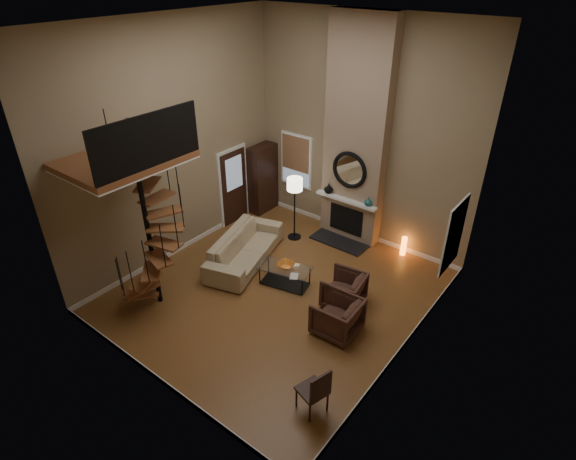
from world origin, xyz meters
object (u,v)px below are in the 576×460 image
Objects in this scene: sofa at (245,247)px; side_chair at (316,390)px; hutch at (263,179)px; floor_lamp at (295,189)px; armchair_far at (341,318)px; accent_lamp at (404,246)px; coffee_table at (285,274)px; armchair_near at (347,291)px.

side_chair is (3.84, -2.53, 0.13)m from sofa.
hutch is 1.17× the size of floor_lamp.
hutch is at bearing -126.18° from armchair_far.
sofa is at bearing -59.03° from hutch.
accent_lamp is 0.52× the size of side_chair.
floor_lamp is at bearing -23.17° from hutch.
coffee_table is at bearing -59.09° from floor_lamp.
armchair_near is 0.87m from armchair_far.
armchair_near reaches higher than coffee_table.
side_chair is (3.56, -4.16, -0.89)m from floor_lamp.
floor_lamp is 3.05m from accent_lamp.
coffee_table is at bearing 136.28° from side_chair.
side_chair reaches higher than sofa.
side_chair reaches higher than coffee_table.
accent_lamp is (-0.24, 3.32, -0.10)m from armchair_far.
accent_lamp is at bearing 20.85° from floor_lamp.
armchair_far is (4.56, -3.03, -0.60)m from hutch.
side_chair is (5.25, -4.88, -0.42)m from hutch.
floor_lamp is (0.28, 1.62, 1.02)m from sofa.
floor_lamp is at bearing 130.58° from side_chair.
sofa is at bearing -138.00° from accent_lamp.
accent_lamp is (2.64, 1.00, -1.16)m from floor_lamp.
hutch is at bearing 137.83° from coffee_table.
coffee_table is at bearing -42.17° from hutch.
side_chair is (1.03, -2.64, 0.17)m from armchair_near.
armchair_far is at bearing -33.63° from hutch.
hutch reaches higher than sofa.
armchair_near is (4.22, -2.23, -0.60)m from hutch.
armchair_far reaches higher than accent_lamp.
sofa is at bearing -99.78° from floor_lamp.
armchair_far is at bearing 14.55° from armchair_near.
coffee_table is (2.74, -2.48, -0.67)m from hutch.
hutch is 2.34× the size of armchair_far.
armchair_near is 0.86× the size of side_chair.
floor_lamp reaches higher than accent_lamp.
sofa reaches higher than coffee_table.
hutch is at bearing 14.36° from sofa.
accent_lamp is (4.32, 0.28, -0.70)m from hutch.
accent_lamp is at bearing 3.74° from hutch.
coffee_table is 2.56× the size of accent_lamp.
armchair_near is 2.84m from side_chair.
side_chair is at bearing -49.42° from floor_lamp.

